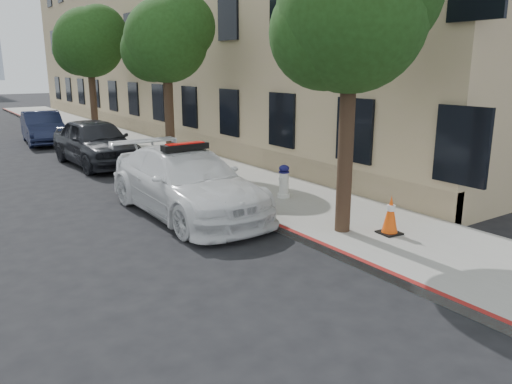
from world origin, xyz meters
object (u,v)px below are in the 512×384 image
(fire_hydrant, at_px, (284,182))
(traffic_cone, at_px, (390,215))
(parked_car_far, at_px, (43,128))
(parked_car_mid, at_px, (96,142))
(police_car, at_px, (186,182))

(fire_hydrant, distance_m, traffic_cone, 3.41)
(parked_car_far, height_order, fire_hydrant, parked_car_far)
(parked_car_mid, distance_m, traffic_cone, 11.33)
(parked_car_far, xyz_separation_m, fire_hydrant, (2.72, -14.06, -0.15))
(police_car, distance_m, traffic_cone, 4.66)
(traffic_cone, bearing_deg, parked_car_far, 98.88)
(parked_car_mid, bearing_deg, police_car, -93.49)
(parked_car_far, height_order, traffic_cone, parked_car_far)
(fire_hydrant, bearing_deg, parked_car_far, 82.79)
(police_car, relative_size, parked_car_mid, 1.11)
(parked_car_far, bearing_deg, traffic_cone, -75.96)
(fire_hydrant, xyz_separation_m, traffic_cone, (0.01, -3.41, -0.02))
(fire_hydrant, height_order, traffic_cone, fire_hydrant)
(parked_car_far, bearing_deg, police_car, -83.57)
(police_car, relative_size, traffic_cone, 6.77)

